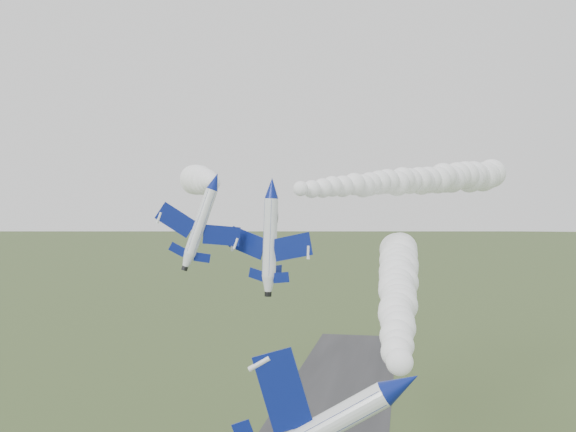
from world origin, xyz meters
The scene contains 6 objects.
jet_lead centered at (14.88, -11.40, 32.39)m, with size 5.65×12.85×9.17m.
smoke_trail_jet_lead centered at (14.17, 25.26, 33.93)m, with size 5.43×67.34×5.43m, color white, non-canonical shape.
jet_pair_left centered at (-5.85, 20.46, 45.15)m, with size 9.11×11.08×3.76m.
smoke_trail_jet_pair_left centered at (-17.00, 49.08, 46.32)m, with size 5.50×56.77×5.50m, color white, non-canonical shape.
jet_pair_right centered at (0.31, 21.48, 44.43)m, with size 11.05×12.66×3.29m.
smoke_trail_jet_pair_right centered at (17.14, 57.46, 46.46)m, with size 5.79×73.38×5.79m, color white, non-canonical shape.
Camera 1 is at (15.14, -47.96, 42.61)m, focal length 40.00 mm.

